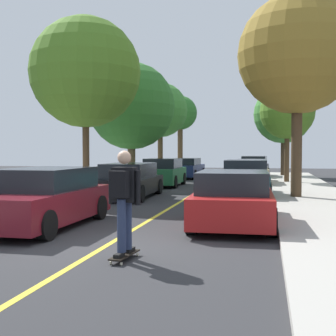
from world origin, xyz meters
TOP-DOWN VIEW (x-y plane):
  - ground at (0.00, 0.00)m, footprint 80.00×80.00m
  - center_line at (0.00, 4.00)m, footprint 0.12×39.20m
  - parked_car_left_nearest at (-2.25, 1.77)m, footprint 1.98×4.38m
  - parked_car_left_near at (-2.25, 8.70)m, footprint 2.04×4.70m
  - parked_car_left_far at (-2.25, 14.58)m, footprint 1.97×4.09m
  - parked_car_left_farthest at (-2.25, 21.34)m, footprint 2.02×4.44m
  - parked_car_right_nearest at (2.25, 2.81)m, footprint 2.05×4.06m
  - parked_car_right_near at (2.25, 9.58)m, footprint 1.92×4.09m
  - parked_car_right_far at (2.25, 16.38)m, footprint 1.92×4.69m
  - parked_car_right_farthest at (2.25, 22.30)m, footprint 1.97×4.55m
  - street_tree_left_nearest at (-4.12, 8.80)m, footprint 4.45×4.45m
  - street_tree_left_near at (-4.12, 15.04)m, footprint 4.68×4.68m
  - street_tree_left_far at (-4.12, 21.74)m, footprint 3.75×3.75m
  - street_tree_left_farthest at (-4.12, 28.97)m, footprint 2.86×2.86m
  - street_tree_right_nearest at (4.12, 9.13)m, footprint 4.42×4.42m
  - street_tree_right_near at (4.12, 17.27)m, footprint 2.99×2.99m
  - street_tree_right_far at (4.12, 23.99)m, footprint 4.04×4.04m
  - fire_hydrant at (-3.75, 5.79)m, footprint 0.20×0.20m
  - skateboard at (0.70, -0.98)m, footprint 0.31×0.86m
  - skateboarder at (0.70, -1.02)m, footprint 0.59×0.71m

SIDE VIEW (x-z plane):
  - ground at x=0.00m, z-range 0.00..0.00m
  - center_line at x=0.00m, z-range 0.00..0.01m
  - skateboard at x=0.70m, z-range 0.04..0.14m
  - fire_hydrant at x=-3.75m, z-range 0.14..0.84m
  - parked_car_left_farthest at x=-2.25m, z-range -0.01..1.34m
  - parked_car_right_nearest at x=2.25m, z-range -0.01..1.34m
  - parked_car_left_near at x=-2.25m, z-range -0.01..1.35m
  - parked_car_right_far at x=2.25m, z-range -0.01..1.38m
  - parked_car_left_nearest at x=-2.25m, z-range -0.02..1.41m
  - parked_car_left_far at x=-2.25m, z-range -0.01..1.43m
  - parked_car_right_near at x=2.25m, z-range -0.02..1.47m
  - parked_car_right_farthest at x=2.25m, z-range -0.02..1.47m
  - skateboarder at x=0.70m, z-range 0.23..1.98m
  - street_tree_right_near at x=4.12m, z-range 1.30..6.64m
  - street_tree_left_near at x=-4.12m, z-range 1.02..7.47m
  - street_tree_right_far at x=4.12m, z-range 1.24..7.51m
  - street_tree_left_far at x=-4.12m, z-range 1.43..7.81m
  - street_tree_left_farthest at x=-4.12m, z-range 1.79..8.12m
  - street_tree_left_nearest at x=-4.12m, z-range 1.45..8.54m
  - street_tree_right_nearest at x=4.12m, z-range 1.65..9.15m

